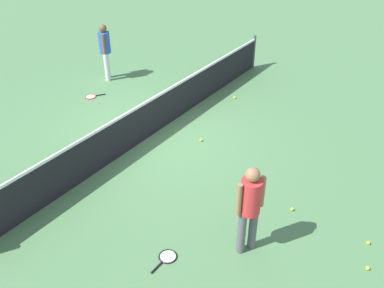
{
  "coord_description": "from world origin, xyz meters",
  "views": [
    {
      "loc": [
        -6.61,
        -5.8,
        5.4
      ],
      "look_at": [
        -1.01,
        -1.83,
        0.9
      ],
      "focal_mm": 39.13,
      "sensor_mm": 36.0,
      "label": 1
    }
  ],
  "objects": [
    {
      "name": "player_near_side",
      "position": [
        -2.01,
        -3.66,
        1.01
      ],
      "size": [
        0.5,
        0.46,
        1.7
      ],
      "color": "#595960",
      "rests_on": "ground_plane"
    },
    {
      "name": "ground_plane",
      "position": [
        0.0,
        0.0,
        0.0
      ],
      "size": [
        40.0,
        40.0,
        0.0
      ],
      "primitive_type": "plane",
      "color": "#4C7A4C"
    },
    {
      "name": "tennis_ball_by_net",
      "position": [
        2.72,
        -0.67,
        0.03
      ],
      "size": [
        0.07,
        0.07,
        0.07
      ],
      "primitive_type": "sphere",
      "color": "#C6E033",
      "rests_on": "ground_plane"
    },
    {
      "name": "player_far_side",
      "position": [
        1.63,
        3.2,
        1.01
      ],
      "size": [
        0.48,
        0.48,
        1.7
      ],
      "color": "white",
      "rests_on": "ground_plane"
    },
    {
      "name": "tennis_ball_near_player",
      "position": [
        -0.71,
        -5.34,
        0.03
      ],
      "size": [
        0.07,
        0.07,
        0.07
      ],
      "primitive_type": "sphere",
      "color": "#C6E033",
      "rests_on": "ground_plane"
    },
    {
      "name": "tennis_ball_stray_right",
      "position": [
        0.34,
        -1.14,
        0.03
      ],
      "size": [
        0.07,
        0.07,
        0.07
      ],
      "primitive_type": "sphere",
      "color": "#C6E033",
      "rests_on": "ground_plane"
    },
    {
      "name": "tennis_ball_stray_left",
      "position": [
        -1.27,
        -5.49,
        0.03
      ],
      "size": [
        0.07,
        0.07,
        0.07
      ],
      "primitive_type": "sphere",
      "color": "#C6E033",
      "rests_on": "ground_plane"
    },
    {
      "name": "tennis_racket_near_player",
      "position": [
        -2.95,
        -2.7,
        0.01
      ],
      "size": [
        0.58,
        0.32,
        0.03
      ],
      "color": "black",
      "rests_on": "ground_plane"
    },
    {
      "name": "tennis_racket_far_player",
      "position": [
        0.46,
        2.71,
        0.01
      ],
      "size": [
        0.58,
        0.47,
        0.03
      ],
      "color": "red",
      "rests_on": "ground_plane"
    },
    {
      "name": "tennis_ball_baseline",
      "position": [
        -0.67,
        -3.92,
        0.03
      ],
      "size": [
        0.07,
        0.07,
        0.07
      ],
      "primitive_type": "sphere",
      "color": "#C6E033",
      "rests_on": "ground_plane"
    },
    {
      "name": "court_net",
      "position": [
        0.0,
        0.0,
        0.5
      ],
      "size": [
        10.09,
        0.09,
        1.07
      ],
      "color": "#4C4C51",
      "rests_on": "ground_plane"
    }
  ]
}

